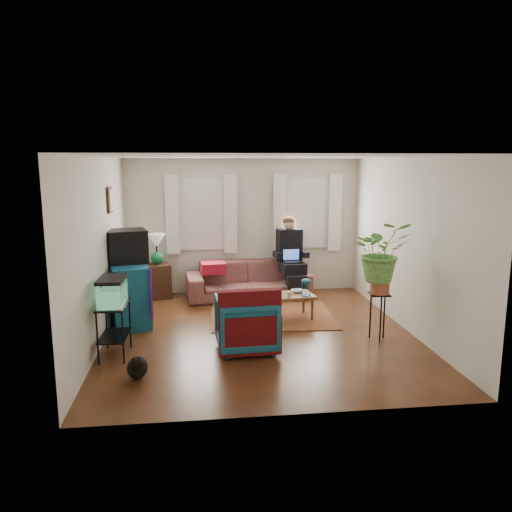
{
  "coord_description": "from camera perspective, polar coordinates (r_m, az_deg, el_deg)",
  "views": [
    {
      "loc": [
        -0.9,
        -7.1,
        2.51
      ],
      "look_at": [
        0.0,
        0.4,
        1.1
      ],
      "focal_mm": 35.0,
      "sensor_mm": 36.0,
      "label": 1
    }
  ],
  "objects": [
    {
      "name": "area_rug",
      "position": [
        8.36,
        1.84,
        -6.83
      ],
      "size": [
        2.08,
        1.7,
        0.01
      ],
      "primitive_type": "cube",
      "rotation": [
        0.0,
        0.0,
        -0.05
      ],
      "color": "brown",
      "rests_on": "floor"
    },
    {
      "name": "coffee_table",
      "position": [
        8.2,
        3.15,
        -5.8
      ],
      "size": [
        1.03,
        0.65,
        0.4
      ],
      "primitive_type": "cube",
      "rotation": [
        0.0,
        0.0,
        0.13
      ],
      "color": "brown",
      "rests_on": "floor"
    },
    {
      "name": "potted_plant",
      "position": [
        7.22,
        14.1,
        -0.55
      ],
      "size": [
        0.83,
        0.74,
        0.87
      ],
      "primitive_type": "imported",
      "rotation": [
        0.0,
        0.0,
        -0.08
      ],
      "color": "#599947",
      "rests_on": "plant_stand"
    },
    {
      "name": "curtains_left",
      "position": [
        9.54,
        -6.23,
        4.75
      ],
      "size": [
        1.36,
        0.06,
        1.5
      ],
      "primitive_type": "cube",
      "color": "white",
      "rests_on": "wall_back"
    },
    {
      "name": "wall_right",
      "position": [
        7.86,
        16.89,
        1.26
      ],
      "size": [
        0.01,
        5.0,
        2.6
      ],
      "primitive_type": "cube",
      "color": "silver",
      "rests_on": "floor"
    },
    {
      "name": "armchair",
      "position": [
        6.82,
        -1.13,
        -7.41
      ],
      "size": [
        0.83,
        0.78,
        0.81
      ],
      "primitive_type": "imported",
      "rotation": [
        0.0,
        0.0,
        3.2
      ],
      "color": "#137175",
      "rests_on": "floor"
    },
    {
      "name": "bowl",
      "position": [
        8.3,
        4.73,
        -4.01
      ],
      "size": [
        0.21,
        0.21,
        0.05
      ],
      "primitive_type": "imported",
      "rotation": [
        0.0,
        0.0,
        0.13
      ],
      "color": "white",
      "rests_on": "coffee_table"
    },
    {
      "name": "dresser",
      "position": [
        8.15,
        -14.35,
        -4.16
      ],
      "size": [
        0.8,
        1.18,
        0.97
      ],
      "primitive_type": "cube",
      "rotation": [
        0.0,
        0.0,
        0.26
      ],
      "color": "navy",
      "rests_on": "floor"
    },
    {
      "name": "curtains_right",
      "position": [
        9.78,
        5.91,
        4.9
      ],
      "size": [
        1.36,
        0.06,
        1.5
      ],
      "primitive_type": "cube",
      "color": "white",
      "rests_on": "wall_back"
    },
    {
      "name": "seated_person",
      "position": [
        9.56,
        3.98,
        -0.44
      ],
      "size": [
        0.63,
        0.75,
        1.37
      ],
      "primitive_type": null,
      "rotation": [
        0.0,
        0.0,
        0.09
      ],
      "color": "black",
      "rests_on": "sofa"
    },
    {
      "name": "snack_tray",
      "position": [
        8.19,
        1.12,
        -4.22
      ],
      "size": [
        0.34,
        0.34,
        0.04
      ],
      "primitive_type": "cylinder",
      "rotation": [
        0.0,
        0.0,
        0.13
      ],
      "color": "#B21414",
      "rests_on": "coffee_table"
    },
    {
      "name": "window_right",
      "position": [
        9.86,
        5.81,
        4.94
      ],
      "size": [
        1.08,
        0.04,
        1.38
      ],
      "primitive_type": "cube",
      "color": "white",
      "rests_on": "wall_back"
    },
    {
      "name": "wall_front",
      "position": [
        4.84,
        4.1,
        -3.95
      ],
      "size": [
        4.5,
        0.01,
        2.6
      ],
      "primitive_type": "cube",
      "color": "silver",
      "rests_on": "floor"
    },
    {
      "name": "birdcage",
      "position": [
        8.09,
        5.73,
        -3.55
      ],
      "size": [
        0.18,
        0.18,
        0.28
      ],
      "primitive_type": null,
      "rotation": [
        0.0,
        0.0,
        0.13
      ],
      "color": "#115B6B",
      "rests_on": "coffee_table"
    },
    {
      "name": "ceiling",
      "position": [
        7.15,
        0.39,
        11.3
      ],
      "size": [
        4.5,
        5.0,
        0.01
      ],
      "primitive_type": "cube",
      "color": "white",
      "rests_on": "wall_back"
    },
    {
      "name": "wall_back",
      "position": [
        9.71,
        -1.48,
        3.42
      ],
      "size": [
        4.5,
        0.01,
        2.6
      ],
      "primitive_type": "cube",
      "color": "silver",
      "rests_on": "floor"
    },
    {
      "name": "side_table",
      "position": [
        9.61,
        -11.15,
        -2.8
      ],
      "size": [
        0.54,
        0.54,
        0.64
      ],
      "primitive_type": "cube",
      "rotation": [
        0.0,
        0.0,
        0.27
      ],
      "color": "#3D2817",
      "rests_on": "floor"
    },
    {
      "name": "crt_tv",
      "position": [
        8.1,
        -14.54,
        1.11
      ],
      "size": [
        0.71,
        0.67,
        0.52
      ],
      "primitive_type": "cube",
      "rotation": [
        0.0,
        0.0,
        0.26
      ],
      "color": "black",
      "rests_on": "dresser"
    },
    {
      "name": "plant_stand",
      "position": [
        7.42,
        13.81,
        -6.74
      ],
      "size": [
        0.31,
        0.31,
        0.68
      ],
      "primitive_type": "cube",
      "rotation": [
        0.0,
        0.0,
        -0.08
      ],
      "color": "black",
      "rests_on": "floor"
    },
    {
      "name": "table_lamp",
      "position": [
        9.49,
        -11.28,
        0.7
      ],
      "size": [
        0.41,
        0.41,
        0.59
      ],
      "primitive_type": null,
      "rotation": [
        0.0,
        0.0,
        0.27
      ],
      "color": "white",
      "rests_on": "side_table"
    },
    {
      "name": "black_cat",
      "position": [
        6.19,
        -13.41,
        -12.06
      ],
      "size": [
        0.27,
        0.39,
        0.32
      ],
      "primitive_type": "ellipsoid",
      "rotation": [
        0.0,
        0.0,
        0.09
      ],
      "color": "black",
      "rests_on": "floor"
    },
    {
      "name": "aquarium_stand",
      "position": [
        6.86,
        -15.88,
        -8.19
      ],
      "size": [
        0.37,
        0.64,
        0.7
      ],
      "primitive_type": "cube",
      "rotation": [
        0.0,
        0.0,
        -0.03
      ],
      "color": "black",
      "rests_on": "floor"
    },
    {
      "name": "window_left",
      "position": [
        9.62,
        -6.24,
        4.8
      ],
      "size": [
        1.08,
        0.04,
        1.38
      ],
      "primitive_type": "cube",
      "color": "white",
      "rests_on": "wall_back"
    },
    {
      "name": "serape_throw",
      "position": [
        6.47,
        -0.7,
        -6.83
      ],
      "size": [
        0.82,
        0.23,
        0.67
      ],
      "primitive_type": "cube",
      "rotation": [
        0.0,
        0.0,
        0.06
      ],
      "color": "#9E0A0A",
      "rests_on": "armchair"
    },
    {
      "name": "picture_frame",
      "position": [
        8.07,
        -16.3,
        6.18
      ],
      "size": [
        0.04,
        0.32,
        0.4
      ],
      "primitive_type": "cube",
      "color": "#3D2616",
      "rests_on": "wall_left"
    },
    {
      "name": "sofa",
      "position": [
        9.42,
        -0.9,
        -2.05
      ],
      "size": [
        2.37,
        1.1,
        0.9
      ],
      "primitive_type": "imported",
      "rotation": [
        0.0,
        0.0,
        0.09
      ],
      "color": "brown",
      "rests_on": "floor"
    },
    {
      "name": "cup_b",
      "position": [
        8.0,
        3.81,
        -4.42
      ],
      "size": [
        0.1,
        0.1,
        0.08
      ],
      "primitive_type": "imported",
      "rotation": [
        0.0,
        0.0,
        0.13
      ],
      "color": "beige",
      "rests_on": "coffee_table"
    },
    {
      "name": "floor",
      "position": [
        7.58,
        0.36,
        -8.76
      ],
      "size": [
        4.5,
        5.0,
        0.01
      ],
      "primitive_type": "cube",
      "color": "#4F2B14",
      "rests_on": "ground"
    },
    {
      "name": "aquarium",
      "position": [
        6.71,
        -16.11,
        -3.83
      ],
      "size": [
        0.33,
        0.58,
        0.37
      ],
      "primitive_type": "cube",
      "rotation": [
        0.0,
        0.0,
        -0.03
      ],
      "color": "#7FD899",
      "rests_on": "aquarium_stand"
    },
    {
      "name": "wall_left",
      "position": [
        7.32,
        -17.37,
        0.58
      ],
      "size": [
        0.01,
        5.0,
        2.6
      ],
      "primitive_type": "cube",
      "color": "silver",
      "rests_on": "floor"
    },
    {
      "name": "cup_a",
      "position": [
        7.99,
        1.84,
        -4.41
      ],
      "size": [
        0.12,
        0.12,
        0.09
      ],
      "primitive_type": "imported",
      "rotation": [
        0.0,
        0.0,
        0.13
      ],
      "color": "white",
      "rests_on": "coffee_table"
    }
  ]
}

